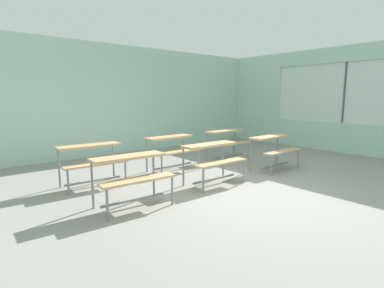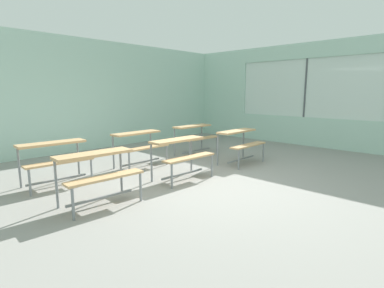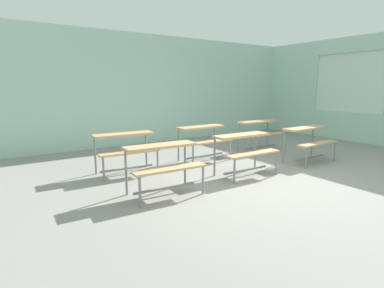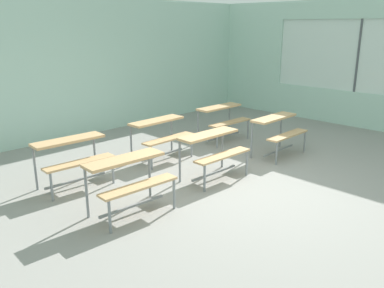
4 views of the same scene
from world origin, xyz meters
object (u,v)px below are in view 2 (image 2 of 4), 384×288
Objects in this scene: desk_bench_r1c0 at (55,153)px; desk_bench_r1c2 at (195,133)px; desk_bench_r1c1 at (140,141)px; desk_bench_r0c1 at (181,149)px; desk_bench_r0c2 at (241,139)px; desk_bench_r0c0 at (98,166)px.

desk_bench_r1c2 is (3.56, 0.04, 0.00)m from desk_bench_r1c0.
desk_bench_r1c0 and desk_bench_r1c1 have the same top height.
desk_bench_r1c0 is at bearing 144.86° from desk_bench_r0c1.
desk_bench_r1c1 is (1.80, 0.02, 0.00)m from desk_bench_r1c0.
desk_bench_r1c2 is (0.02, 1.41, 0.00)m from desk_bench_r0c2.
desk_bench_r0c1 and desk_bench_r1c2 have the same top height.
desk_bench_r0c1 and desk_bench_r1c1 have the same top height.
desk_bench_r0c0 is at bearing -176.80° from desk_bench_r0c1.
desk_bench_r0c0 is 3.47m from desk_bench_r0c2.
desk_bench_r0c2 is at bearing -39.87° from desk_bench_r1c1.
desk_bench_r1c0 is at bearing -178.24° from desk_bench_r1c2.
desk_bench_r1c1 is at bearing -178.35° from desk_bench_r1c2.
desk_bench_r1c0 and desk_bench_r1c2 have the same top height.
desk_bench_r0c1 is (1.69, 0.05, 0.00)m from desk_bench_r0c0.
desk_bench_r0c2 and desk_bench_r1c2 have the same top height.
desk_bench_r1c0 is at bearing 179.52° from desk_bench_r1c1.
desk_bench_r0c1 is at bearing -33.69° from desk_bench_r1c0.
desk_bench_r0c1 is 2.24m from desk_bench_r1c2.
desk_bench_r0c0 is 1.02× the size of desk_bench_r1c2.
desk_bench_r1c1 is at bearing 41.43° from desk_bench_r0c0.
desk_bench_r0c2 is at bearing -18.35° from desk_bench_r1c0.
desk_bench_r0c0 is at bearing 178.92° from desk_bench_r0c2.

